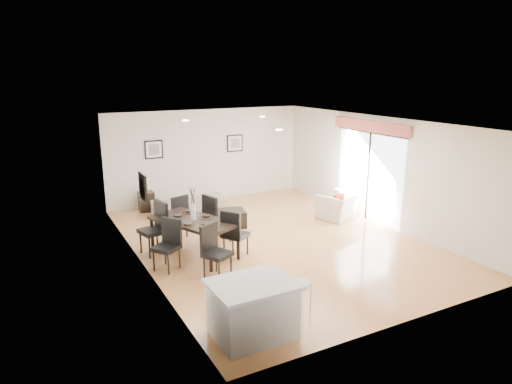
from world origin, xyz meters
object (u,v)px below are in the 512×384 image
dining_chair_head (214,248)px  kitchen_island (253,309)px  bar_stool (302,287)px  dining_chair_enear (234,231)px  sofa (189,203)px  side_table (146,201)px  armchair (339,206)px  dining_chair_wnear (169,241)px  dining_chair_efar (214,216)px  dining_table (194,223)px  coffee_table (224,219)px  dining_chair_foot (177,214)px  dining_chair_wfar (157,225)px

dining_chair_head → kitchen_island: (-0.29, -2.13, -0.14)m
bar_stool → dining_chair_enear: bearing=86.7°
sofa → bar_stool: (-0.41, -6.16, 0.29)m
dining_chair_enear → side_table: 4.20m
side_table → armchair: bearing=-35.1°
dining_chair_wnear → dining_chair_efar: (1.32, 0.86, 0.06)m
armchair → dining_chair_efar: bearing=-17.5°
sofa → dining_table: dining_table is taller
armchair → dining_chair_efar: size_ratio=0.91×
dining_chair_enear → dining_chair_head: size_ratio=1.01×
dining_chair_efar → coffee_table: 1.19m
kitchen_island → dining_chair_wnear: bearing=96.5°
dining_chair_foot → dining_chair_wnear: bearing=47.9°
dining_table → dining_chair_wnear: dining_chair_wnear is taller
dining_chair_efar → coffee_table: dining_chair_efar is taller
dining_table → dining_chair_head: bearing=-115.8°
dining_chair_wfar → dining_chair_efar: bearing=74.8°
armchair → dining_chair_enear: (-3.57, -1.09, 0.24)m
dining_chair_wnear → dining_chair_head: dining_chair_head is taller
dining_chair_wnear → kitchen_island: size_ratio=0.82×
dining_chair_efar → dining_chair_foot: size_ratio=1.09×
dining_chair_wnear → dining_chair_wfar: dining_chair_wfar is taller
sofa → coffee_table: (0.36, -1.51, -0.08)m
armchair → dining_chair_foot: size_ratio=0.99×
dining_chair_wnear → coffee_table: dining_chair_wnear is taller
dining_chair_wfar → dining_chair_head: bearing=7.1°
dining_chair_enear → dining_chair_head: 0.96m
side_table → dining_table: bearing=-88.9°
dining_chair_wfar → dining_chair_wnear: bearing=-14.6°
side_table → dining_chair_head: bearing=-89.7°
dining_chair_wfar → dining_chair_enear: (1.32, -1.00, -0.05)m
sofa → coffee_table: size_ratio=1.89×
dining_table → dining_chair_wnear: size_ratio=2.08×
dining_chair_efar → dining_chair_wfar: bearing=73.5°
dining_chair_foot → sofa: bearing=-135.8°
dining_table → dining_chair_wfar: 0.82m
coffee_table → kitchen_island: kitchen_island is taller
armchair → dining_table: dining_table is taller
side_table → kitchen_island: (-0.26, -6.90, 0.16)m
dining_chair_enear → coffee_table: size_ratio=0.99×
sofa → dining_table: (-0.92, -2.86, 0.41)m
dining_chair_efar → side_table: bearing=-1.7°
armchair → dining_chair_efar: (-3.59, -0.14, 0.29)m
armchair → dining_chair_enear: bearing=-2.7°
dining_chair_foot → kitchen_island: bearing=67.4°
bar_stool → sofa: bearing=86.2°
dining_table → dining_chair_head: 1.17m
sofa → side_table: (-0.99, 0.75, -0.02)m
sofa → dining_chair_head: size_ratio=1.92×
armchair → side_table: bearing=-54.8°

